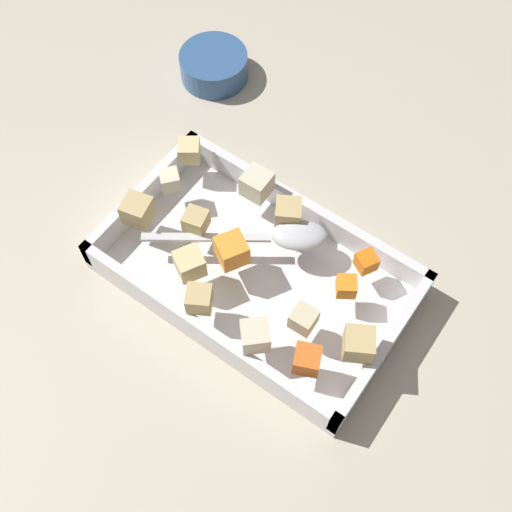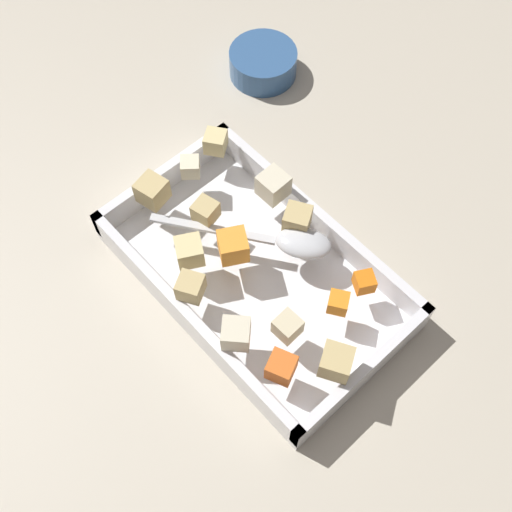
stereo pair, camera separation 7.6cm
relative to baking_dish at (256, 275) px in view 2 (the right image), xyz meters
name	(u,v)px [view 2 (the right image)]	position (x,y,z in m)	size (l,w,h in m)	color
ground_plane	(254,264)	(-0.02, 0.01, -0.02)	(4.00, 4.00, 0.00)	#BCB29E
baking_dish	(256,275)	(0.00, 0.00, 0.00)	(0.37, 0.22, 0.05)	silver
carrot_chunk_near_left	(233,246)	(-0.03, -0.01, 0.06)	(0.03, 0.03, 0.03)	orange
carrot_chunk_corner_nw	(364,282)	(0.11, 0.07, 0.05)	(0.02, 0.02, 0.02)	orange
carrot_chunk_corner_se	(338,303)	(0.11, 0.03, 0.05)	(0.02, 0.02, 0.02)	orange
carrot_chunk_near_spoon	(281,367)	(0.12, -0.07, 0.05)	(0.03, 0.03, 0.03)	orange
potato_chunk_heap_top	(190,167)	(-0.15, 0.02, 0.05)	(0.02, 0.02, 0.02)	beige
potato_chunk_front_center	(336,362)	(0.16, -0.03, 0.06)	(0.03, 0.03, 0.03)	tan
potato_chunk_heap_side	(206,211)	(-0.09, 0.00, 0.05)	(0.03, 0.03, 0.03)	tan
potato_chunk_near_right	(297,220)	(0.00, 0.07, 0.05)	(0.03, 0.03, 0.03)	tan
potato_chunk_rim_edge	(152,191)	(-0.15, -0.04, 0.06)	(0.03, 0.03, 0.03)	tan
potato_chunk_mid_left	(288,327)	(0.09, -0.04, 0.05)	(0.03, 0.03, 0.03)	beige
potato_chunk_mid_right	(192,289)	(-0.02, -0.08, 0.05)	(0.03, 0.03, 0.03)	tan
potato_chunk_corner_ne	(216,142)	(-0.16, 0.07, 0.05)	(0.03, 0.03, 0.03)	#E0CC89
potato_chunk_back_center	(189,251)	(-0.06, -0.06, 0.05)	(0.03, 0.03, 0.03)	#E0CC89
parsnip_chunk_corner_sw	(273,185)	(-0.06, 0.08, 0.06)	(0.03, 0.03, 0.03)	beige
parsnip_chunk_under_handle	(236,334)	(0.06, -0.08, 0.05)	(0.03, 0.03, 0.03)	beige
serving_spoon	(292,241)	(0.01, 0.05, 0.05)	(0.20, 0.15, 0.02)	silver
small_prep_bowl	(263,63)	(-0.26, 0.25, 0.00)	(0.10, 0.10, 0.04)	#33598C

